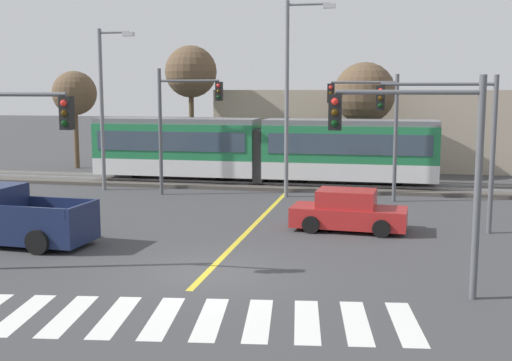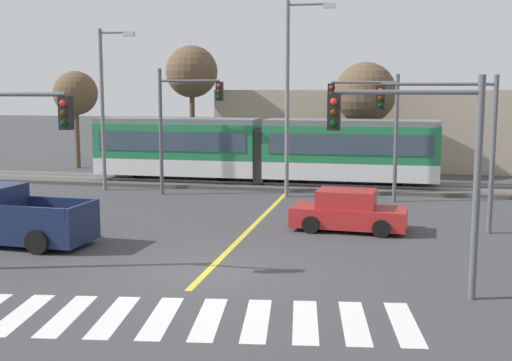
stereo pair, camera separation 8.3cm
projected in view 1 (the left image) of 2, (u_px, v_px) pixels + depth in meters
ground_plane at (207, 272)px, 18.30m from camera, size 200.00×200.00×0.00m
track_bed at (292, 185)px, 34.56m from camera, size 120.00×4.00×0.18m
rail_near at (291, 184)px, 33.84m from camera, size 120.00×0.08×0.10m
rail_far at (294, 180)px, 35.24m from camera, size 120.00×0.08×0.10m
light_rail_tram at (261, 148)px, 34.62m from camera, size 18.50×2.64×3.43m
crosswalk_stripe_2 at (22, 314)px, 14.89m from camera, size 0.93×2.85×0.01m
crosswalk_stripe_3 at (69, 315)px, 14.82m from camera, size 0.93×2.85×0.01m
crosswalk_stripe_4 at (115, 317)px, 14.74m from camera, size 0.93×2.85×0.01m
crosswalk_stripe_5 at (163, 318)px, 14.67m from camera, size 0.93×2.85×0.01m
crosswalk_stripe_6 at (210, 319)px, 14.60m from camera, size 0.93×2.85×0.01m
crosswalk_stripe_7 at (258, 320)px, 14.53m from camera, size 0.93×2.85×0.01m
crosswalk_stripe_8 at (307, 321)px, 14.46m from camera, size 0.93×2.85×0.01m
crosswalk_stripe_9 at (356, 322)px, 14.39m from camera, size 0.93×2.85×0.01m
crosswalk_stripe_10 at (406, 323)px, 14.31m from camera, size 0.93×2.85×0.01m
lane_centre_line at (254, 225)px, 24.62m from camera, size 0.20×16.52×0.01m
sedan_crossing at (348, 212)px, 23.68m from camera, size 4.30×2.13×1.52m
pickup_truck at (10, 219)px, 21.57m from camera, size 5.51×2.47×1.98m
traffic_light_mid_right at (451, 127)px, 23.07m from camera, size 4.25×0.38×5.70m
traffic_light_far_right at (372, 118)px, 29.56m from camera, size 3.25×0.38×5.88m
traffic_light_near_right at (424, 151)px, 15.74m from camera, size 3.75×0.38×5.54m
traffic_light_far_left at (180, 114)px, 31.12m from camera, size 3.25×0.38×6.19m
street_lamp_west at (105, 100)px, 32.69m from camera, size 1.94×0.28×8.21m
street_lamp_centre at (291, 88)px, 30.41m from camera, size 2.34×0.28×9.30m
bare_tree_far_west at (75, 94)px, 41.90m from camera, size 2.88×2.88×6.38m
bare_tree_west at (191, 73)px, 40.14m from camera, size 3.25×3.25×7.91m
bare_tree_east at (365, 94)px, 37.16m from camera, size 3.57×3.57×6.75m
building_backdrop_far at (370, 129)px, 43.02m from camera, size 20.15×6.00×5.15m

